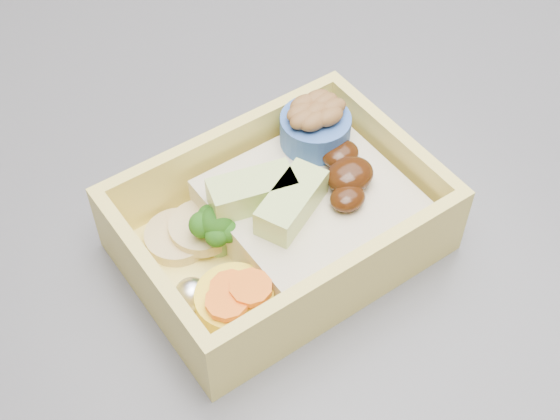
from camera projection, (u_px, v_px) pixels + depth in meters
bento_box at (286, 216)px, 0.49m from camera, size 0.19×0.14×0.07m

